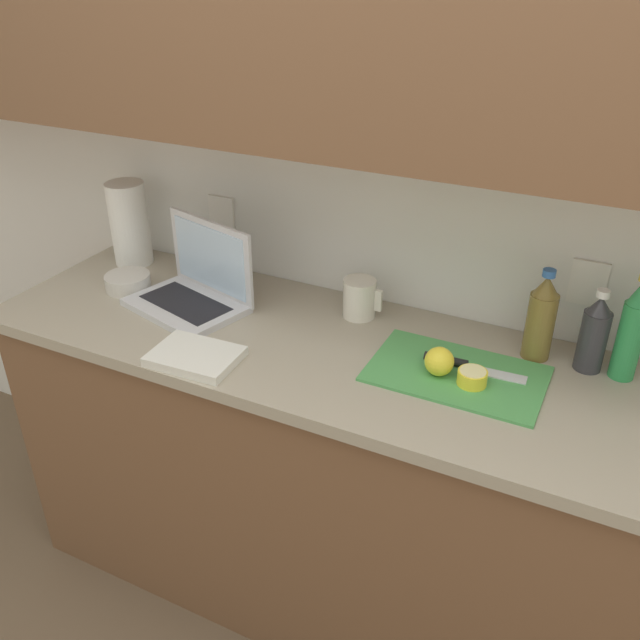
# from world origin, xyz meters

# --- Properties ---
(ground_plane) EXTENTS (12.00, 12.00, 0.00)m
(ground_plane) POSITION_xyz_m (0.00, 0.00, 0.00)
(ground_plane) COLOR brown
(ground_plane) RESTS_ON ground
(wall_back) EXTENTS (5.20, 0.38, 2.60)m
(wall_back) POSITION_xyz_m (-0.00, 0.23, 1.56)
(wall_back) COLOR white
(wall_back) RESTS_ON ground_plane
(counter_unit) EXTENTS (2.57, 0.61, 0.93)m
(counter_unit) POSITION_xyz_m (0.02, 0.00, 0.47)
(counter_unit) COLOR brown
(counter_unit) RESTS_ON ground_plane
(laptop) EXTENTS (0.38, 0.31, 0.24)m
(laptop) POSITION_xyz_m (-0.76, 0.04, 0.99)
(laptop) COLOR silver
(laptop) RESTS_ON counter_unit
(cutting_board) EXTENTS (0.43, 0.27, 0.01)m
(cutting_board) POSITION_xyz_m (0.03, 0.01, 0.94)
(cutting_board) COLOR #4C9E51
(cutting_board) RESTS_ON counter_unit
(knife) EXTENTS (0.26, 0.04, 0.02)m
(knife) POSITION_xyz_m (0.02, 0.04, 0.95)
(knife) COLOR silver
(knife) RESTS_ON cutting_board
(lemon_half_cut) EXTENTS (0.07, 0.07, 0.04)m
(lemon_half_cut) POSITION_xyz_m (0.08, -0.02, 0.96)
(lemon_half_cut) COLOR yellow
(lemon_half_cut) RESTS_ON cutting_board
(lemon_whole_beside) EXTENTS (0.07, 0.07, 0.07)m
(lemon_whole_beside) POSITION_xyz_m (-0.01, -0.01, 0.98)
(lemon_whole_beside) COLOR yellow
(lemon_whole_beside) RESTS_ON cutting_board
(bottle_green_soda) EXTENTS (0.06, 0.06, 0.28)m
(bottle_green_soda) POSITION_xyz_m (0.39, 0.19, 1.06)
(bottle_green_soda) COLOR #2D934C
(bottle_green_soda) RESTS_ON counter_unit
(bottle_oil_tall) EXTENTS (0.07, 0.07, 0.22)m
(bottle_oil_tall) POSITION_xyz_m (0.31, 0.19, 1.03)
(bottle_oil_tall) COLOR #333338
(bottle_oil_tall) RESTS_ON counter_unit
(bottle_water_clear) EXTENTS (0.07, 0.07, 0.25)m
(bottle_water_clear) POSITION_xyz_m (0.19, 0.19, 1.04)
(bottle_water_clear) COLOR olive
(bottle_water_clear) RESTS_ON counter_unit
(measuring_cup) EXTENTS (0.11, 0.09, 0.11)m
(measuring_cup) POSITION_xyz_m (-0.31, 0.19, 0.99)
(measuring_cup) COLOR silver
(measuring_cup) RESTS_ON counter_unit
(bowl_white) EXTENTS (0.14, 0.14, 0.05)m
(bowl_white) POSITION_xyz_m (-1.01, 0.03, 0.96)
(bowl_white) COLOR beige
(bowl_white) RESTS_ON counter_unit
(paper_towel_roll) EXTENTS (0.12, 0.12, 0.27)m
(paper_towel_roll) POSITION_xyz_m (-1.13, 0.20, 1.07)
(paper_towel_roll) COLOR white
(paper_towel_roll) RESTS_ON counter_unit
(dish_towel) EXTENTS (0.23, 0.17, 0.02)m
(dish_towel) POSITION_xyz_m (-0.59, -0.22, 0.94)
(dish_towel) COLOR silver
(dish_towel) RESTS_ON counter_unit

